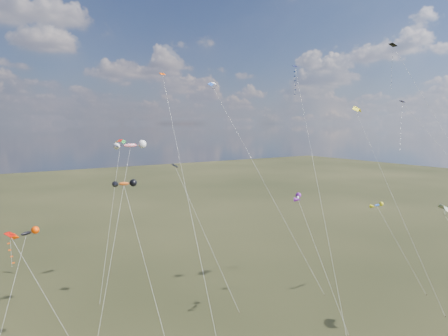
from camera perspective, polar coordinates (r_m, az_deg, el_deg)
diamond_black_high at (r=67.69m, az=23.84°, el=11.64°), size 3.11×26.46×37.41m
diamond_navy_tall at (r=64.46m, az=10.52°, el=10.15°), size 11.97×22.20×34.38m
diamond_black_mid at (r=57.60m, az=-5.04°, el=-4.20°), size 4.26×12.22×19.20m
diamond_red_low at (r=48.70m, az=-27.69°, el=-11.07°), size 6.46×10.16×13.59m
diamond_navy_right at (r=63.49m, az=24.95°, el=4.35°), size 12.32×20.50×28.41m
diamond_orange_center at (r=49.72m, az=-6.33°, el=1.24°), size 7.00×27.95×32.43m
parafoil_yellow at (r=68.15m, az=18.54°, el=8.06°), size 3.51×17.96×28.29m
parafoil_blue_white at (r=65.25m, az=-1.33°, el=11.74°), size 9.98×17.22×32.05m
parafoil_striped at (r=55.57m, az=29.10°, el=-4.87°), size 6.11×9.01×15.71m
parafoil_tricolor at (r=67.16m, az=-14.65°, el=3.62°), size 7.95×10.96×22.82m
novelty_black_orange at (r=55.73m, az=-26.43°, el=-8.39°), size 5.89×6.66×12.11m
novelty_orange_black at (r=47.44m, az=-14.06°, el=-2.30°), size 2.49×11.57×18.69m
novelty_white_purple at (r=54.08m, az=10.54°, el=-4.24°), size 2.42×10.27×15.75m
novelty_redwhite_stripe at (r=55.91m, az=-13.25°, el=3.11°), size 11.13×13.17×22.79m
novelty_blue_yellow at (r=64.46m, az=21.06°, el=-5.03°), size 5.42×6.47×13.29m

